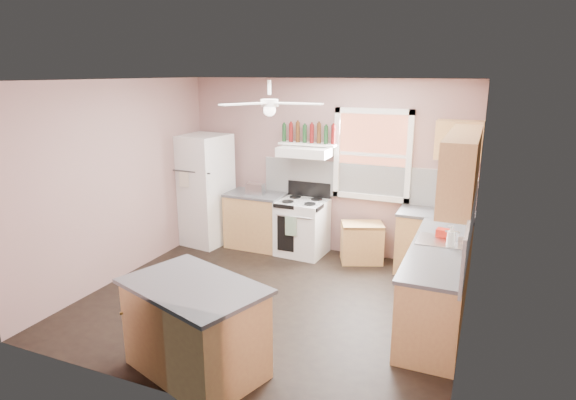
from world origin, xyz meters
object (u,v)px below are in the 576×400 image
at_px(cart, 362,243).
at_px(stove, 302,227).
at_px(refrigerator, 203,190).
at_px(island, 196,330).
at_px(toaster, 255,189).

bearing_deg(cart, stove, 160.05).
height_order(refrigerator, stove, refrigerator).
xyz_separation_m(refrigerator, cart, (2.66, 0.16, -0.60)).
distance_m(cart, island, 3.40).
bearing_deg(island, stove, 112.07).
distance_m(refrigerator, toaster, 0.93).
bearing_deg(toaster, stove, 1.14).
height_order(stove, island, same).
xyz_separation_m(stove, cart, (0.95, 0.03, -0.13)).
relative_size(toaster, island, 0.22).
bearing_deg(cart, island, -124.86).
xyz_separation_m(refrigerator, stove, (1.71, 0.12, -0.48)).
height_order(stove, cart, stove).
relative_size(toaster, stove, 0.33).
height_order(cart, island, island).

